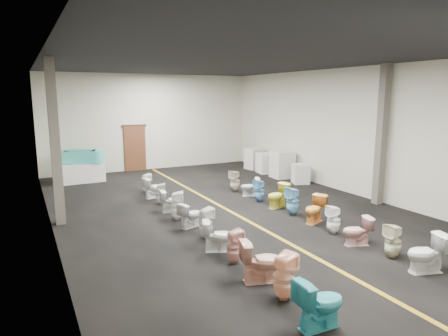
{
  "coord_description": "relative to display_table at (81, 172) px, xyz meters",
  "views": [
    {
      "loc": [
        -5.57,
        -10.55,
        3.52
      ],
      "look_at": [
        0.35,
        1.0,
        1.15
      ],
      "focal_mm": 32.0,
      "sensor_mm": 36.0,
      "label": 1
    }
  ],
  "objects": [
    {
      "name": "toilet_left_9",
      "position": [
        1.81,
        -4.76,
        -0.05
      ],
      "size": [
        0.4,
        0.4,
        0.69
      ],
      "primitive_type": "imported",
      "rotation": [
        0.0,
        0.0,
        1.25
      ],
      "color": "silver",
      "rests_on": "floor"
    },
    {
      "name": "toilet_left_7",
      "position": [
        1.7,
        -6.56,
        0.02
      ],
      "size": [
        0.5,
        0.49,
        0.83
      ],
      "primitive_type": "imported",
      "rotation": [
        0.0,
        0.0,
        1.17
      ],
      "color": "white",
      "rests_on": "floor"
    },
    {
      "name": "appliance_crate_b",
      "position": [
        7.85,
        -3.06,
        0.18
      ],
      "size": [
        0.89,
        0.89,
        1.15
      ],
      "primitive_type": "cube",
      "rotation": [
        0.0,
        0.0,
        -0.06
      ],
      "color": "beige",
      "rests_on": "floor"
    },
    {
      "name": "wall_left",
      "position": [
        -1.55,
        -6.44,
        1.86
      ],
      "size": [
        0.0,
        16.0,
        16.0
      ],
      "primitive_type": "plane",
      "rotation": [
        1.57,
        0.0,
        1.57
      ],
      "color": "beige",
      "rests_on": "ground"
    },
    {
      "name": "back_door",
      "position": [
        2.65,
        1.5,
        0.66
      ],
      "size": [
        1.0,
        0.1,
        2.1
      ],
      "primitive_type": "cube",
      "color": "#562D19",
      "rests_on": "floor"
    },
    {
      "name": "column_left",
      "position": [
        -1.3,
        -5.44,
        1.86
      ],
      "size": [
        0.25,
        0.25,
        4.5
      ],
      "primitive_type": "cube",
      "color": "#59544C",
      "rests_on": "floor"
    },
    {
      "name": "toilet_right_9",
      "position": [
        4.98,
        -5.18,
        -0.06
      ],
      "size": [
        0.74,
        0.61,
        0.66
      ],
      "primitive_type": "imported",
      "rotation": [
        0.0,
        0.0,
        -2.0
      ],
      "color": "silver",
      "rests_on": "floor"
    },
    {
      "name": "display_table",
      "position": [
        0.0,
        0.0,
        0.0
      ],
      "size": [
        1.79,
        0.93,
        0.79
      ],
      "primitive_type": "cube",
      "rotation": [
        0.0,
        0.0,
        0.03
      ],
      "color": "white",
      "rests_on": "floor"
    },
    {
      "name": "toilet_left_1",
      "position": [
        1.75,
        -11.73,
        0.03
      ],
      "size": [
        0.48,
        0.47,
        0.85
      ],
      "primitive_type": "imported",
      "rotation": [
        0.0,
        0.0,
        1.84
      ],
      "color": "#FFBD92",
      "rests_on": "floor"
    },
    {
      "name": "toilet_left_2",
      "position": [
        1.77,
        -10.95,
        0.02
      ],
      "size": [
        0.91,
        0.67,
        0.82
      ],
      "primitive_type": "imported",
      "rotation": [
        0.0,
        0.0,
        1.28
      ],
      "color": "#DFA18C",
      "rests_on": "floor"
    },
    {
      "name": "toilet_left_11",
      "position": [
        1.85,
        -3.01,
        -0.04
      ],
      "size": [
        0.38,
        0.38,
        0.7
      ],
      "primitive_type": "imported",
      "rotation": [
        0.0,
        0.0,
        1.79
      ],
      "color": "white",
      "rests_on": "floor"
    },
    {
      "name": "toilet_left_0",
      "position": [
        1.73,
        -12.67,
        0.01
      ],
      "size": [
        0.81,
        0.48,
        0.81
      ],
      "primitive_type": "imported",
      "rotation": [
        0.0,
        0.0,
        1.54
      ],
      "color": "teal",
      "rests_on": "floor"
    },
    {
      "name": "toilet_right_7",
      "position": [
        4.99,
        -6.87,
        -0.01
      ],
      "size": [
        0.83,
        0.59,
        0.77
      ],
      "primitive_type": "imported",
      "rotation": [
        0.0,
        0.0,
        -1.35
      ],
      "color": "yellow",
      "rests_on": "floor"
    },
    {
      "name": "toilet_right_10",
      "position": [
        4.81,
        -4.36,
        0.01
      ],
      "size": [
        0.46,
        0.46,
        0.8
      ],
      "primitive_type": "imported",
      "rotation": [
        0.0,
        0.0,
        -1.25
      ],
      "color": "beige",
      "rests_on": "floor"
    },
    {
      "name": "toilet_right_3",
      "position": [
        4.81,
        -10.4,
        -0.04
      ],
      "size": [
        0.77,
        0.59,
        0.7
      ],
      "primitive_type": "imported",
      "rotation": [
        0.0,
        0.0,
        -1.89
      ],
      "color": "#DCA29E",
      "rests_on": "floor"
    },
    {
      "name": "door_frame",
      "position": [
        2.65,
        1.51,
        1.73
      ],
      "size": [
        1.15,
        0.08,
        0.1
      ],
      "primitive_type": "cube",
      "color": "#331C11",
      "rests_on": "back_door"
    },
    {
      "name": "wall_back",
      "position": [
        3.45,
        1.56,
        1.86
      ],
      "size": [
        10.0,
        0.0,
        10.0
      ],
      "primitive_type": "plane",
      "rotation": [
        1.57,
        0.0,
        0.0
      ],
      "color": "beige",
      "rests_on": "ground"
    },
    {
      "name": "wall_right",
      "position": [
        8.45,
        -6.44,
        1.86
      ],
      "size": [
        0.0,
        16.0,
        16.0
      ],
      "primitive_type": "plane",
      "rotation": [
        1.57,
        0.0,
        -1.57
      ],
      "color": "beige",
      "rests_on": "ground"
    },
    {
      "name": "toilet_right_2",
      "position": [
        4.95,
        -11.31,
        -0.01
      ],
      "size": [
        0.36,
        0.35,
        0.77
      ],
      "primitive_type": "imported",
      "rotation": [
        0.0,
        0.0,
        -1.58
      ],
      "color": "beige",
      "rests_on": "floor"
    },
    {
      "name": "toilet_left_8",
      "position": [
        1.83,
        -5.74,
        -0.05
      ],
      "size": [
        0.7,
        0.45,
        0.68
      ],
      "primitive_type": "imported",
      "rotation": [
        0.0,
        0.0,
        1.45
      ],
      "color": "white",
      "rests_on": "floor"
    },
    {
      "name": "toilet_right_6",
      "position": [
        4.94,
        -7.71,
        0.03
      ],
      "size": [
        0.41,
        0.41,
        0.84
      ],
      "primitive_type": "imported",
      "rotation": [
        0.0,
        0.0,
        -1.5
      ],
      "color": "#6FB3D7",
      "rests_on": "floor"
    },
    {
      "name": "toilet_right_4",
      "position": [
        4.87,
        -9.54,
        -0.02
      ],
      "size": [
        0.41,
        0.4,
        0.75
      ],
      "primitive_type": "imported",
      "rotation": [
        0.0,
        0.0,
        -1.77
      ],
      "color": "white",
      "rests_on": "floor"
    },
    {
      "name": "appliance_crate_c",
      "position": [
        7.85,
        -1.84,
        0.06
      ],
      "size": [
        0.93,
        0.93,
        0.9
      ],
      "primitive_type": "cube",
      "rotation": [
        0.0,
        0.0,
        -0.18
      ],
      "color": "silver",
      "rests_on": "floor"
    },
    {
      "name": "appliance_crate_a",
      "position": [
        7.85,
        -4.34,
        0.0
      ],
      "size": [
        0.8,
        0.8,
        0.79
      ],
      "primitive_type": "cube",
      "rotation": [
        0.0,
        0.0,
        -0.37
      ],
      "color": "silver",
      "rests_on": "floor"
    },
    {
      "name": "toilet_left_3",
      "position": [
        1.73,
        -9.97,
        -0.03
      ],
      "size": [
        0.35,
        0.34,
        0.74
      ],
      "primitive_type": "imported",
      "rotation": [
        0.0,
        0.0,
        1.61
      ],
      "color": "tan",
      "rests_on": "floor"
    },
    {
      "name": "floor",
      "position": [
        3.45,
        -6.44,
        -0.39
      ],
      "size": [
        16.0,
        16.0,
        0.0
      ],
      "primitive_type": "plane",
      "color": "black",
      "rests_on": "ground"
    },
    {
      "name": "ceiling",
      "position": [
        3.45,
        -6.44,
        4.11
      ],
      "size": [
        16.0,
        16.0,
        0.0
      ],
      "primitive_type": "plane",
      "rotation": [
        3.14,
        0.0,
        0.0
      ],
      "color": "black",
      "rests_on": "ground"
    },
    {
      "name": "toilet_left_4",
      "position": [
        1.71,
        -9.22,
        -0.03
      ],
      "size": [
        0.81,
        0.66,
        0.73
      ],
      "primitive_type": "imported",
      "rotation": [
        0.0,
        0.0,
        1.15
      ],
      "color": "silver",
      "rests_on": "floor"
    },
    {
      "name": "toilet_left_6",
      "position": [
        1.8,
        -7.36,
        -0.05
      ],
      "size": [
        0.76,
        0.59,
        0.69
      ],
      "primitive_type": "imported",
      "rotation": [
        0.0,
        0.0,
        1.92
      ],
      "color": "silver",
      "rests_on": "floor"
    },
    {
      "name": "toilet_right_1",
      "position": [
        4.94,
        -12.13,
        0.01
      ],
      "size": [
        0.88,
        0.66,
        0.8
      ],
      "primitive_type": "imported",
      "rotation": [
        0.0,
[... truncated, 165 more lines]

